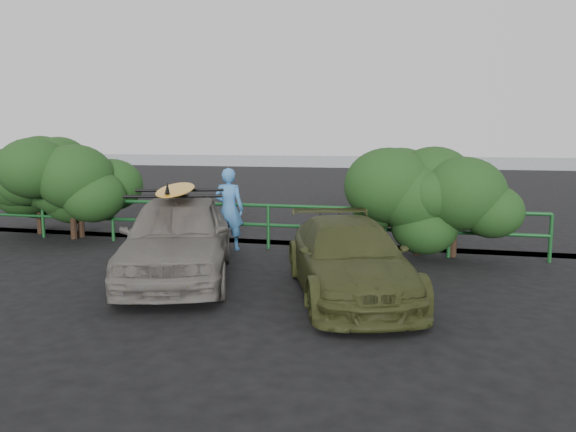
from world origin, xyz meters
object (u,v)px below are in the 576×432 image
guardrail (227,225)px  man (229,209)px  surfboard (176,189)px  olive_vehicle (349,258)px  sedan (178,237)px

guardrail → man: man is taller
guardrail → surfboard: surfboard is taller
olive_vehicle → sedan: bearing=155.0°
sedan → surfboard: bearing=97.9°
guardrail → man: (0.16, -0.30, 0.42)m
sedan → surfboard: size_ratio=1.56×
olive_vehicle → man: size_ratio=2.24×
man → surfboard: (0.03, -2.77, 0.70)m
sedan → guardrail: bearing=74.8°
sedan → olive_vehicle: size_ratio=1.07×
guardrail → sedan: sedan is taller
guardrail → sedan: (0.19, -3.07, 0.25)m
sedan → man: bearing=71.9°
olive_vehicle → surfboard: bearing=155.0°
surfboard → sedan: bearing=-82.1°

